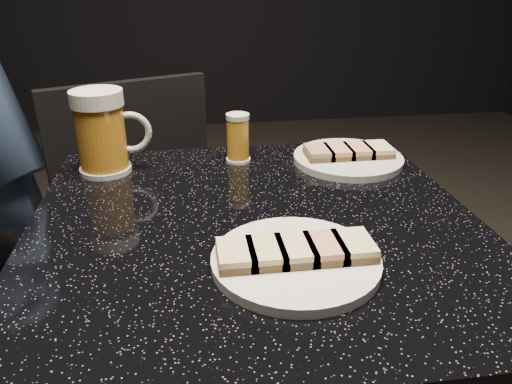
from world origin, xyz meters
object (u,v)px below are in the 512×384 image
Objects in this scene: table at (256,342)px; chair at (154,241)px; plate_large at (296,261)px; beer_mug at (103,132)px; plate_small at (348,159)px; beer_tumbler at (238,138)px.

chair is (-0.19, 0.40, -0.01)m from table.
beer_mug is at bearing 127.50° from plate_large.
plate_large is 1.03× the size of plate_small.
beer_mug reaches higher than plate_small.
table is at bearing 104.46° from plate_large.
table is 0.48m from beer_mug.
beer_tumbler reaches higher than table.
plate_large is at bearing -75.54° from table.
plate_large is 1.43× the size of beer_mug.
table is at bearing -90.38° from beer_tumbler.
plate_large is 0.40m from plate_small.
chair is at bearing 68.95° from beer_mug.
plate_small is 0.23m from beer_tumbler.
table is 7.65× the size of beer_tumbler.
plate_small is (0.19, 0.36, 0.00)m from plate_large.
beer_mug reaches higher than table.
table is 0.86× the size of chair.
plate_small is at bearing -2.28° from beer_mug.
plate_large is 0.30× the size of table.
plate_small is 0.29× the size of table.
beer_mug is at bearing 177.72° from plate_small.
chair reaches higher than table.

